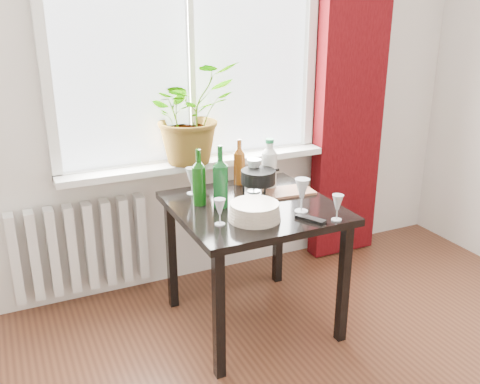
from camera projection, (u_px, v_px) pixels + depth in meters
name	position (u px, v px, depth m)	size (l,w,h in m)	color
window	(189.00, 34.00, 3.15)	(1.72, 0.08, 1.62)	white
windowsill	(197.00, 163.00, 3.35)	(1.72, 0.20, 0.04)	white
curtain	(352.00, 77.00, 3.61)	(0.50, 0.12, 2.56)	#390508
radiator	(81.00, 247.00, 3.23)	(0.80, 0.10, 0.55)	silver
table	(253.00, 220.00, 2.94)	(0.85, 0.85, 0.74)	black
potted_plant	(190.00, 113.00, 3.20)	(0.55, 0.48, 0.61)	#1A651B
wine_bottle_left	(199.00, 177.00, 2.86)	(0.07, 0.07, 0.31)	#0D3F0C
wine_bottle_right	(220.00, 176.00, 2.82)	(0.08, 0.08, 0.34)	#0C4117
bottle_amber	(239.00, 161.00, 3.19)	(0.07, 0.07, 0.28)	#6A330B
cleaning_bottle	(269.00, 164.00, 3.10)	(0.09, 0.09, 0.31)	silver
wineglass_front_right	(302.00, 195.00, 2.78)	(0.08, 0.08, 0.19)	silver
wineglass_far_right	(337.00, 207.00, 2.68)	(0.06, 0.06, 0.14)	#B2B9C0
wineglass_back_center	(254.00, 175.00, 3.07)	(0.09, 0.09, 0.20)	silver
wineglass_back_left	(192.00, 181.00, 3.04)	(0.07, 0.07, 0.16)	silver
wineglass_front_left	(220.00, 212.00, 2.62)	(0.06, 0.06, 0.14)	#B3B8C1
plate_stack	(254.00, 211.00, 2.70)	(0.27, 0.27, 0.09)	beige
fondue_pot	(258.00, 183.00, 3.01)	(0.22, 0.19, 0.15)	black
tv_remote	(310.00, 219.00, 2.69)	(0.05, 0.16, 0.02)	black
cutting_board	(289.00, 191.00, 3.08)	(0.27, 0.17, 0.01)	#996145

